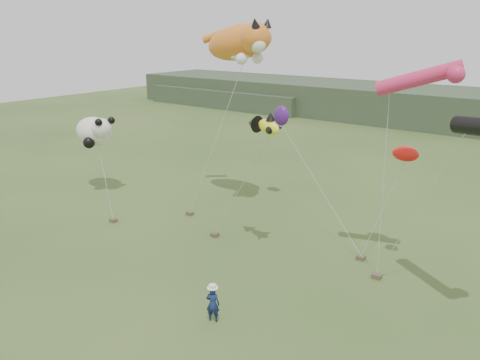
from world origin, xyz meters
name	(u,v)px	position (x,y,z in m)	size (l,w,h in m)	color
ground	(185,290)	(0.00, 0.00, 0.00)	(120.00, 120.00, 0.00)	#385123
headland	(426,107)	(-3.11, 44.69, 1.92)	(90.00, 13.00, 4.00)	#2D3D28
festival_attendant	(213,304)	(2.39, -0.98, 0.72)	(0.52, 0.34, 1.44)	#15214F
sandbag_anchors	(241,238)	(-1.09, 5.44, 0.10)	(14.97, 4.46, 0.20)	brown
cat_kite	(242,42)	(-3.73, 9.09, 9.91)	(5.68, 3.03, 2.63)	orange
fish_kite	(263,125)	(0.77, 4.60, 6.47)	(2.13, 1.40, 1.07)	yellow
tube_kites	(467,104)	(8.86, 5.58, 8.03)	(6.97, 3.96, 2.59)	black
panda_kite	(95,131)	(-13.40, 5.87, 4.21)	(3.37, 2.18, 2.09)	white
misc_kites	(324,129)	(0.94, 10.31, 5.39)	(9.73, 3.78, 1.39)	red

